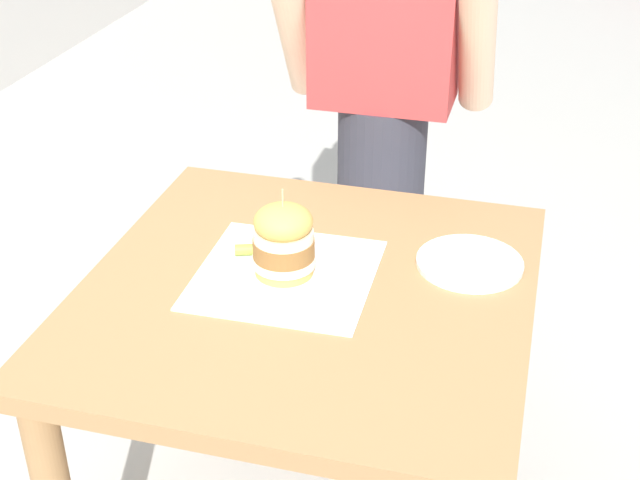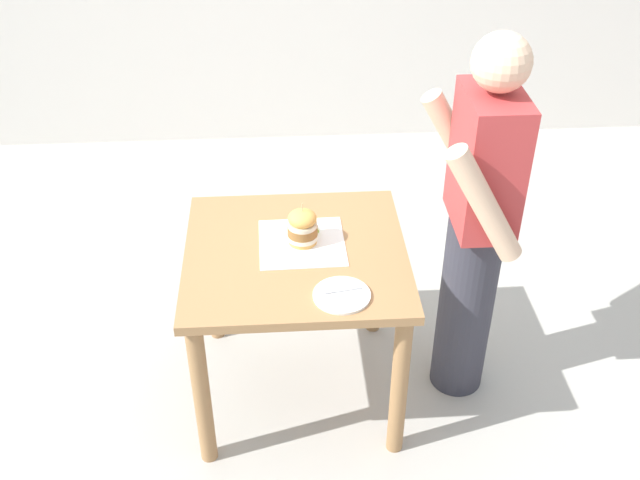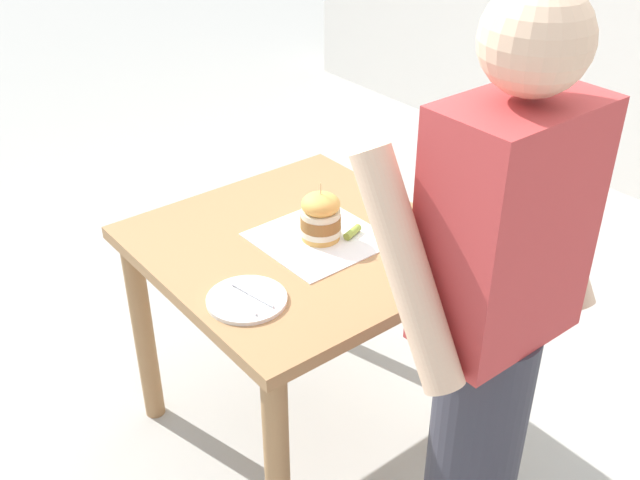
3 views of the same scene
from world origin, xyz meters
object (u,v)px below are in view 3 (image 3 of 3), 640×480
at_px(diner_across_table, 489,334).
at_px(pickle_spear, 352,232).
at_px(patio_table, 300,279).
at_px(sandwich, 321,216).
at_px(side_plate_with_forks, 247,299).

bearing_deg(diner_across_table, pickle_spear, -102.34).
distance_m(patio_table, sandwich, 0.23).
height_order(pickle_spear, side_plate_with_forks, pickle_spear).
distance_m(pickle_spear, side_plate_with_forks, 0.45).
xyz_separation_m(patio_table, side_plate_with_forks, (0.30, 0.16, 0.15)).
bearing_deg(sandwich, pickle_spear, 149.79).
relative_size(pickle_spear, side_plate_with_forks, 0.33).
height_order(side_plate_with_forks, diner_across_table, diner_across_table).
bearing_deg(side_plate_with_forks, patio_table, -151.71).
xyz_separation_m(sandwich, diner_across_table, (0.06, 0.71, 0.02)).
bearing_deg(patio_table, diner_across_table, 89.88).
xyz_separation_m(pickle_spear, side_plate_with_forks, (0.45, 0.08, -0.01)).
relative_size(patio_table, sandwich, 4.83).
relative_size(pickle_spear, diner_across_table, 0.04).
relative_size(sandwich, side_plate_with_forks, 0.86).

